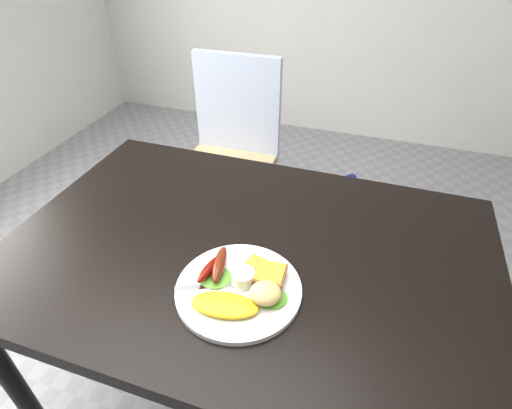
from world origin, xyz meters
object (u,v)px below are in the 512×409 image
(dining_chair, at_px, (225,171))
(person, at_px, (366,175))
(dining_table, at_px, (248,252))
(plate, at_px, (239,289))

(dining_chair, bearing_deg, person, -27.20)
(dining_table, bearing_deg, plate, -78.52)
(dining_chair, relative_size, person, 0.27)
(dining_chair, xyz_separation_m, person, (0.62, -0.30, 0.29))
(dining_table, xyz_separation_m, dining_chair, (-0.38, 0.75, -0.28))
(dining_table, relative_size, person, 0.81)
(dining_table, xyz_separation_m, plate, (0.03, -0.14, 0.03))
(person, xyz_separation_m, plate, (-0.22, -0.59, 0.02))
(dining_table, height_order, dining_chair, dining_table)
(dining_chair, distance_m, plate, 1.03)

